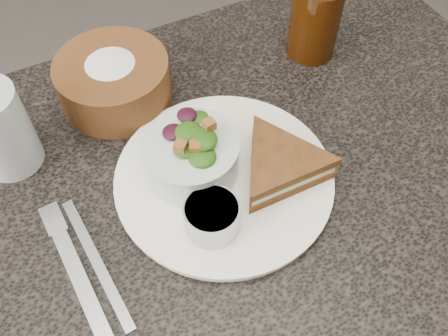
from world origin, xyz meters
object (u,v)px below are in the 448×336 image
object	(u,v)px
cola_glass	(316,16)
bread_basket	(113,75)
dressing_ramekin	(212,217)
salad_bowl	(190,152)
dinner_plate	(224,179)
sandwich	(281,165)
dining_table	(220,308)

from	to	relation	value
cola_glass	bread_basket	bearing A→B (deg)	172.99
bread_basket	dressing_ramekin	bearing A→B (deg)	-83.71
salad_bowl	dressing_ramekin	world-z (taller)	salad_bowl
salad_bowl	bread_basket	world-z (taller)	bread_basket
dinner_plate	dressing_ramekin	world-z (taller)	dressing_ramekin
salad_bowl	cola_glass	world-z (taller)	cola_glass
dinner_plate	sandwich	xyz separation A→B (m)	(0.06, -0.03, 0.03)
bread_basket	dinner_plate	bearing A→B (deg)	-70.22
dinner_plate	sandwich	world-z (taller)	sandwich
dinner_plate	salad_bowl	bearing A→B (deg)	136.74
salad_bowl	dressing_ramekin	size ratio (longest dim) A/B	1.82
sandwich	cola_glass	world-z (taller)	cola_glass
sandwich	bread_basket	bearing A→B (deg)	121.18
salad_bowl	dining_table	bearing A→B (deg)	-79.79
dining_table	cola_glass	distance (m)	0.54
dinner_plate	dressing_ramekin	xyz separation A→B (m)	(-0.04, -0.06, 0.03)
salad_bowl	bread_basket	bearing A→B (deg)	103.46
dining_table	salad_bowl	distance (m)	0.43
salad_bowl	cola_glass	distance (m)	0.30
dinner_plate	sandwich	size ratio (longest dim) A/B	1.89
dining_table	dressing_ramekin	xyz separation A→B (m)	(-0.02, -0.03, 0.41)
dinner_plate	salad_bowl	xyz separation A→B (m)	(-0.03, 0.03, 0.04)
dinner_plate	salad_bowl	size ratio (longest dim) A/B	2.28
sandwich	bread_basket	distance (m)	0.27
dining_table	bread_basket	distance (m)	0.48
salad_bowl	bread_basket	xyz separation A→B (m)	(-0.04, 0.17, -0.00)
sandwich	bread_basket	xyz separation A→B (m)	(-0.14, 0.23, 0.01)
sandwich	salad_bowl	size ratio (longest dim) A/B	1.21
salad_bowl	dinner_plate	bearing A→B (deg)	-43.26
dining_table	salad_bowl	xyz separation A→B (m)	(-0.01, 0.05, 0.42)
dressing_ramekin	bread_basket	bearing A→B (deg)	96.29
dining_table	dressing_ramekin	distance (m)	0.41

